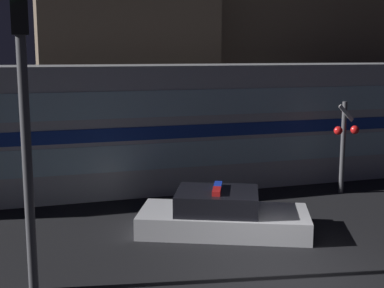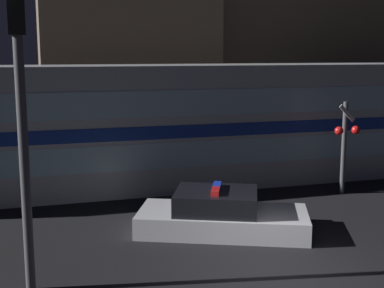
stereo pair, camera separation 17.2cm
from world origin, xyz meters
TOP-DOWN VIEW (x-y plane):
  - ground_plane at (0.00, 0.00)m, footprint 120.00×120.00m
  - train at (-0.12, 8.10)m, footprint 22.45×2.95m
  - police_car at (-0.10, 2.89)m, footprint 4.71×3.47m
  - crossing_signal_near at (4.99, 5.25)m, footprint 0.89×0.38m
  - traffic_light_corner at (-4.80, 0.70)m, footprint 0.30×0.46m
  - building_left at (-0.53, 14.13)m, footprint 7.35×4.86m
  - building_center at (8.92, 16.35)m, footprint 10.45×5.11m

SIDE VIEW (x-z plane):
  - ground_plane at x=0.00m, z-range 0.00..0.00m
  - police_car at x=-0.10m, z-range -0.17..1.04m
  - crossing_signal_near at x=4.99m, z-range 0.25..3.26m
  - train at x=-0.12m, z-range 0.00..4.15m
  - traffic_light_corner at x=-4.80m, z-range 0.59..6.37m
  - building_center at x=8.92m, z-range 0.00..8.03m
  - building_left at x=-0.53m, z-range 0.00..10.64m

